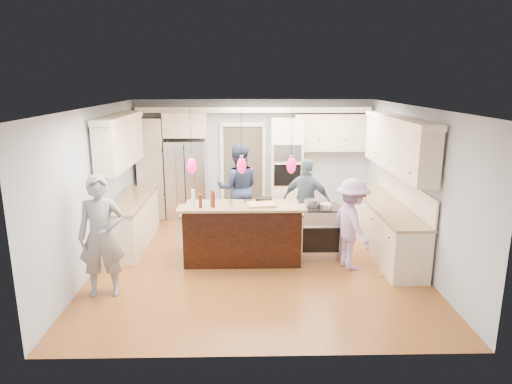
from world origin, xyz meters
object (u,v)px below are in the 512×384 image
at_px(person_bar_end, 101,236).
at_px(person_far_left, 238,188).
at_px(refrigerator, 187,179).
at_px(kitchen_island, 243,232).
at_px(island_range, 320,231).

distance_m(person_bar_end, person_far_left, 3.54).
bearing_deg(person_bar_end, refrigerator, 71.28).
distance_m(kitchen_island, person_bar_end, 2.53).
relative_size(person_bar_end, person_far_left, 0.99).
bearing_deg(island_range, kitchen_island, -176.89).
relative_size(refrigerator, island_range, 1.96).
bearing_deg(kitchen_island, person_far_left, 93.48).
xyz_separation_m(kitchen_island, person_bar_end, (-2.05, -1.42, 0.43)).
bearing_deg(kitchen_island, person_bar_end, -145.29).
xyz_separation_m(refrigerator, island_range, (2.71, -2.49, -0.44)).
distance_m(island_range, person_bar_end, 3.80).
bearing_deg(person_far_left, refrigerator, -42.02).
bearing_deg(refrigerator, person_bar_end, -100.65).
bearing_deg(person_far_left, person_bar_end, 55.10).
bearing_deg(island_range, person_bar_end, -156.60).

